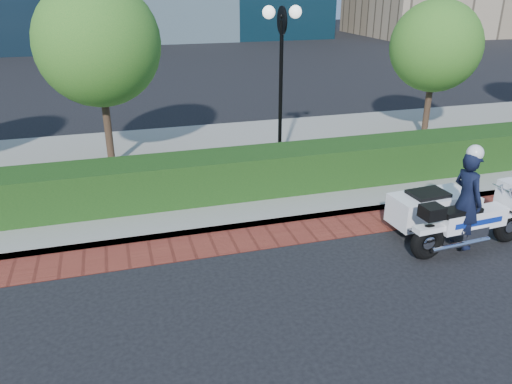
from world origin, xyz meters
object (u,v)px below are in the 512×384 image
object	(u,v)px
lamppost	(281,63)
tree_b	(98,44)
tree_c	(436,46)
police_motorcycle	(454,209)

from	to	relation	value
lamppost	tree_b	world-z (taller)	tree_b
lamppost	tree_b	xyz separation A→B (m)	(-4.50, 1.30, 0.48)
tree_b	tree_c	size ratio (longest dim) A/B	1.14
tree_b	police_motorcycle	size ratio (longest dim) A/B	1.80
lamppost	tree_c	bearing A→B (deg)	13.30
lamppost	tree_c	size ratio (longest dim) A/B	0.98
lamppost	tree_c	distance (m)	5.65
tree_c	police_motorcycle	xyz separation A→B (m)	(-3.53, -6.25, -2.30)
tree_b	tree_c	xyz separation A→B (m)	(10.00, -0.00, -0.39)
lamppost	tree_b	size ratio (longest dim) A/B	0.86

